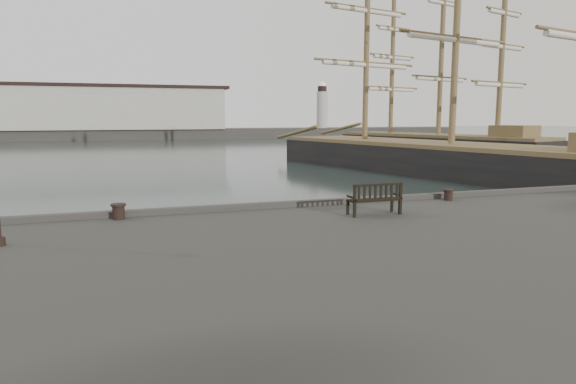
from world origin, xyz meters
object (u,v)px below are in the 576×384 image
object	(u,v)px
bollard_left	(119,212)
bench	(374,205)
tall_ship_main	(450,166)
tall_ship_far	(437,150)
bollard_right	(448,195)

from	to	relation	value
bollard_left	bench	bearing A→B (deg)	-13.46
bollard_left	tall_ship_main	distance (m)	30.28
bollard_left	tall_ship_far	world-z (taller)	tall_ship_far
bollard_left	tall_ship_far	distance (m)	48.07
bollard_right	tall_ship_main	distance (m)	22.64
bench	bollard_left	world-z (taller)	bench
bollard_right	tall_ship_main	size ratio (longest dim) A/B	0.01
tall_ship_main	bollard_right	bearing A→B (deg)	-139.93
bench	bollard_left	distance (m)	7.37
bench	tall_ship_main	world-z (taller)	tall_ship_main
bollard_right	tall_ship_far	size ratio (longest dim) A/B	0.01
bollard_left	bollard_right	world-z (taller)	bollard_left
bollard_left	bollard_right	distance (m)	10.88
bench	tall_ship_far	size ratio (longest dim) A/B	0.06
tall_ship_main	tall_ship_far	xyz separation A→B (m)	(9.85, 15.78, 0.05)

